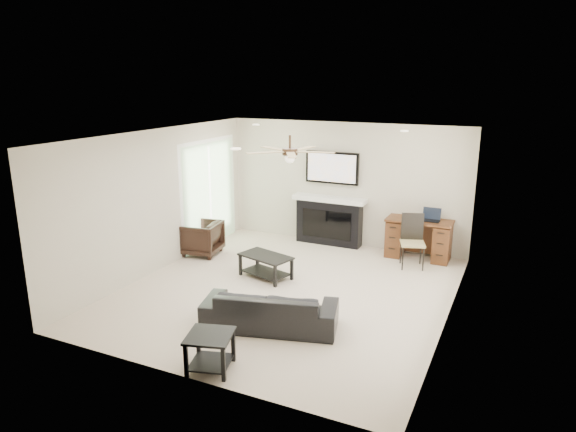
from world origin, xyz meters
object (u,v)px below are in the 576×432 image
sofa (270,309)px  armchair (201,238)px  desk (418,239)px  coffee_table (266,266)px  fireplace_unit (329,199)px

sofa → armchair: 3.37m
armchair → desk: (3.87, 1.57, 0.05)m
sofa → coffee_table: (-0.90, 1.60, -0.07)m
armchair → coffee_table: size_ratio=0.80×
fireplace_unit → coffee_table: bearing=-98.1°
sofa → coffee_table: 1.84m
armchair → desk: size_ratio=0.59×
sofa → armchair: size_ratio=2.56×
sofa → fireplace_unit: 3.92m
sofa → fireplace_unit: fireplace_unit is taller
armchair → desk: 4.18m
armchair → fireplace_unit: fireplace_unit is taller
armchair → sofa: bearing=40.9°
coffee_table → fireplace_unit: (0.31, 2.21, 0.75)m
armchair → coffee_table: armchair is taller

